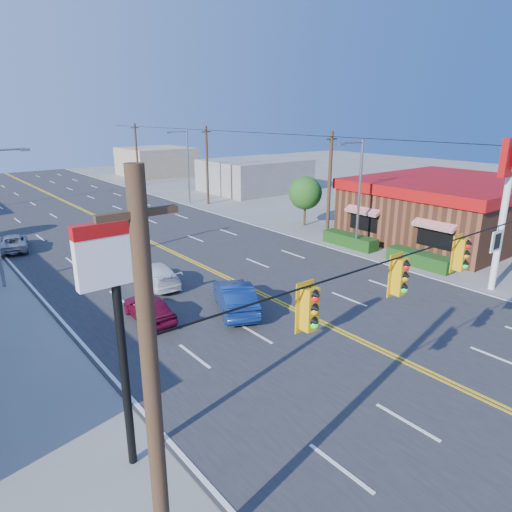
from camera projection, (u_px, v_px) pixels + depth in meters
ground at (458, 388)px, 16.88m from camera, size 160.00×160.00×0.00m
road at (185, 258)px, 31.81m from camera, size 20.00×120.00×0.06m
signal_span at (476, 264)px, 15.35m from camera, size 24.32×0.34×9.00m
kfc at (448, 208)px, 36.94m from camera, size 16.30×12.40×4.70m
kfc_pylon at (508, 185)px, 24.58m from camera, size 2.20×0.36×8.50m
pizza_hut_sign at (117, 297)px, 11.79m from camera, size 1.90×0.30×6.85m
streetlight_se at (358, 190)px, 32.39m from camera, size 2.55×0.25×8.00m
streetlight_ne at (186, 162)px, 50.31m from camera, size 2.55×0.25×8.00m
utility_pole_near at (329, 186)px, 36.30m from camera, size 0.28×0.28×8.40m
utility_pole_mid at (207, 166)px, 49.75m from camera, size 0.28×0.28×8.40m
utility_pole_far at (137, 155)px, 63.19m from camera, size 0.28×0.28×8.40m
tree_kfc_rear at (305, 193)px, 40.44m from camera, size 2.94×2.94×4.41m
bld_east_mid at (255, 175)px, 59.21m from camera, size 12.00×10.00×4.00m
bld_east_far at (156, 162)px, 73.80m from camera, size 10.00×10.00×4.40m
car_magenta at (149, 309)px, 22.14m from camera, size 1.75×3.88×1.29m
car_blue at (235, 298)px, 23.12m from camera, size 3.43×4.91×1.53m
car_white at (155, 275)px, 26.67m from camera, size 2.18×4.65×1.31m
car_silver at (13, 243)px, 33.47m from camera, size 2.79×4.57×1.18m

